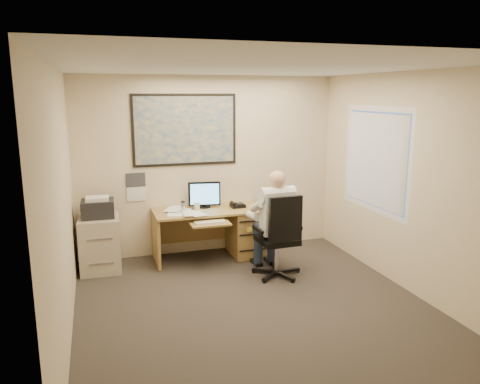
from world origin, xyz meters
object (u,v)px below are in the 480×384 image
object	(u,v)px
person	(276,224)
filing_cabinet	(100,238)
desk	(229,227)
office_chair	(278,253)

from	to	relation	value
person	filing_cabinet	bearing A→B (deg)	155.73
desk	filing_cabinet	size ratio (longest dim) A/B	1.52
filing_cabinet	person	xyz separation A→B (m)	(2.28, -0.92, 0.27)
desk	filing_cabinet	bearing A→B (deg)	-179.31
filing_cabinet	desk	bearing A→B (deg)	2.57
filing_cabinet	person	distance (m)	2.47
desk	person	distance (m)	1.05
desk	person	bearing A→B (deg)	-67.44
filing_cabinet	office_chair	world-z (taller)	office_chair
filing_cabinet	office_chair	distance (m)	2.49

